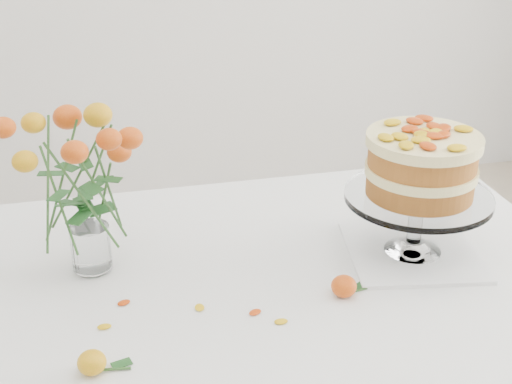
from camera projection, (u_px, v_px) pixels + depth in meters
table at (249, 307)px, 1.51m from camera, size 1.43×0.93×0.76m
napkin at (412, 251)px, 1.55m from camera, size 0.32×0.32×0.01m
cake_stand at (421, 171)px, 1.47m from camera, size 0.31×0.31×0.28m
rose_vase at (81, 165)px, 1.39m from camera, size 0.33×0.33×0.41m
loose_rose_near at (92, 363)px, 1.19m from camera, size 0.09×0.05×0.04m
loose_rose_far at (344, 286)px, 1.40m from camera, size 0.09×0.05×0.04m
stray_petal_a at (199, 308)px, 1.36m from camera, size 0.03×0.02×0.00m
stray_petal_b at (255, 312)px, 1.35m from camera, size 0.03×0.02×0.00m
stray_petal_c at (281, 322)px, 1.32m from camera, size 0.03×0.02×0.00m
stray_petal_d at (124, 303)px, 1.38m from camera, size 0.03×0.02×0.00m
stray_petal_e at (104, 327)px, 1.31m from camera, size 0.03×0.02×0.00m
stray_petal_f at (399, 275)px, 1.47m from camera, size 0.03×0.02×0.00m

